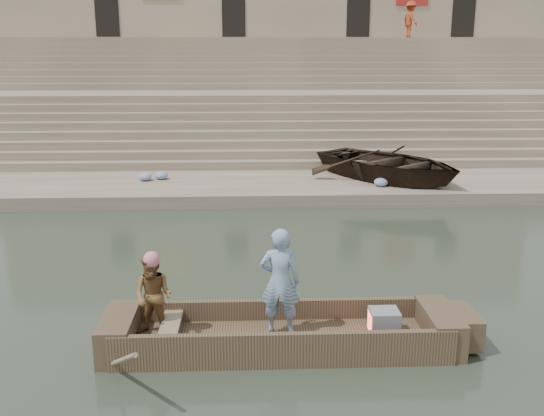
{
  "coord_description": "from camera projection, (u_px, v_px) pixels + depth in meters",
  "views": [
    {
      "loc": [
        -1.32,
        -11.55,
        4.63
      ],
      "look_at": [
        -0.81,
        0.77,
        1.4
      ],
      "focal_mm": 40.15,
      "sensor_mm": 36.0,
      "label": 1
    }
  ],
  "objects": [
    {
      "name": "upper_landing",
      "position": [
        271.0,
        87.0,
        33.48
      ],
      "size": [
        32.0,
        3.0,
        5.2
      ],
      "primitive_type": "cube",
      "color": "gray",
      "rests_on": "ground"
    },
    {
      "name": "beached_rowboat",
      "position": [
        389.0,
        163.0,
        20.18
      ],
      "size": [
        6.3,
        6.52,
        1.1
      ],
      "primitive_type": "imported",
      "rotation": [
        0.0,
        0.0,
        0.68
      ],
      "color": "#2D2116",
      "rests_on": "lower_landing"
    },
    {
      "name": "ground",
      "position": [
        313.0,
        283.0,
        12.39
      ],
      "size": [
        120.0,
        120.0,
        0.0
      ],
      "primitive_type": "plane",
      "color": "#2A3427",
      "rests_on": "ground"
    },
    {
      "name": "cloth_bundles",
      "position": [
        227.0,
        178.0,
        19.93
      ],
      "size": [
        8.08,
        1.81,
        0.26
      ],
      "color": "#3F5999",
      "rests_on": "lower_landing"
    },
    {
      "name": "pedestrian",
      "position": [
        411.0,
        20.0,
        32.42
      ],
      "size": [
        0.97,
        1.36,
        1.91
      ],
      "primitive_type": "imported",
      "rotation": [
        0.0,
        0.0,
        1.8
      ],
      "color": "#963519",
      "rests_on": "upper_landing"
    },
    {
      "name": "main_rowboat",
      "position": [
        281.0,
        342.0,
        9.69
      ],
      "size": [
        5.0,
        1.3,
        0.22
      ],
      "primitive_type": "cube",
      "color": "brown",
      "rests_on": "ground"
    },
    {
      "name": "lower_landing",
      "position": [
        288.0,
        187.0,
        20.07
      ],
      "size": [
        32.0,
        4.0,
        0.4
      ],
      "primitive_type": "cube",
      "color": "gray",
      "rests_on": "ground"
    },
    {
      "name": "mid_landing",
      "position": [
        277.0,
        124.0,
        27.02
      ],
      "size": [
        32.0,
        3.0,
        2.8
      ],
      "primitive_type": "cube",
      "color": "gray",
      "rests_on": "ground"
    },
    {
      "name": "ghat_steps",
      "position": [
        275.0,
        111.0,
        28.55
      ],
      "size": [
        32.0,
        11.0,
        5.2
      ],
      "color": "gray",
      "rests_on": "ground"
    },
    {
      "name": "rowing_man",
      "position": [
        153.0,
        296.0,
        9.51
      ],
      "size": [
        0.78,
        0.7,
        1.33
      ],
      "primitive_type": "imported",
      "rotation": [
        0.0,
        0.0,
        -0.36
      ],
      "color": "#216321",
      "rests_on": "main_rowboat"
    },
    {
      "name": "building_wall",
      "position": [
        268.0,
        32.0,
        36.58
      ],
      "size": [
        32.0,
        5.07,
        11.2
      ],
      "color": "tan",
      "rests_on": "ground"
    },
    {
      "name": "rowboat_trim",
      "position": [
        294.0,
        330.0,
        9.65
      ],
      "size": [
        6.04,
        2.63,
        2.0
      ],
      "color": "brown",
      "rests_on": "ground"
    },
    {
      "name": "television",
      "position": [
        383.0,
        322.0,
        9.68
      ],
      "size": [
        0.46,
        0.42,
        0.4
      ],
      "color": "slate",
      "rests_on": "main_rowboat"
    },
    {
      "name": "standing_man",
      "position": [
        280.0,
        282.0,
        9.55
      ],
      "size": [
        0.68,
        0.49,
        1.75
      ],
      "primitive_type": "imported",
      "rotation": [
        0.0,
        0.0,
        3.02
      ],
      "color": "#225482",
      "rests_on": "main_rowboat"
    }
  ]
}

